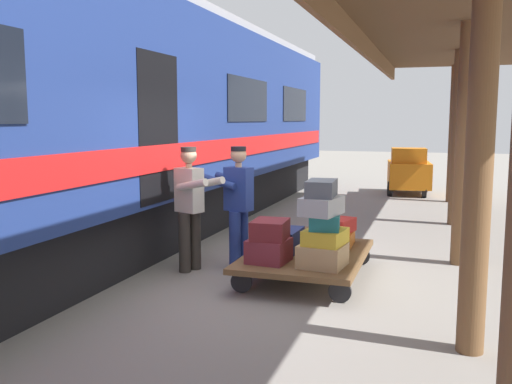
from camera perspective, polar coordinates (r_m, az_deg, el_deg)
name	(u,v)px	position (r m, az deg, el deg)	size (l,w,h in m)	color
ground_plane	(295,282)	(7.24, 4.02, -9.17)	(60.00, 60.00, 0.00)	gray
platform_canopy	(471,10)	(6.84, 21.17, 17.03)	(3.20, 16.84, 3.56)	brown
train_car	(65,120)	(8.44, -19.00, 6.99)	(3.02, 21.13, 4.00)	navy
luggage_cart	(306,256)	(7.38, 5.19, -6.56)	(1.49, 2.19, 0.33)	brown
suitcase_tan_vintage	(323,255)	(6.70, 6.84, -6.47)	(0.51, 0.51, 0.27)	tan
suitcase_cream_canvas	(332,244)	(7.27, 7.79, -5.30)	(0.39, 0.60, 0.28)	beige
suitcase_orange_carryall	(340,238)	(7.86, 8.59, -4.72)	(0.36, 0.57, 0.18)	#CC6B23
suitcase_brown_leather	(293,236)	(8.00, 3.84, -4.48)	(0.38, 0.57, 0.17)	brown
suitcase_burgundy_valise	(269,251)	(6.85, 1.32, -6.02)	(0.47, 0.47, 0.28)	maroon
suitcase_navy_fabric	(282,240)	(7.42, 2.68, -4.94)	(0.46, 0.63, 0.29)	navy
suitcase_yellow_case	(325,237)	(6.67, 7.12, -4.57)	(0.44, 0.52, 0.18)	gold
suitcase_teal_softside	(325,222)	(6.62, 7.06, -3.07)	(0.35, 0.39, 0.18)	#1E666B
suitcase_gray_aluminum	(322,206)	(6.56, 6.73, -1.42)	(0.38, 0.54, 0.21)	#9EA0A5
suitcase_slate_roller	(321,188)	(6.56, 6.72, 0.37)	(0.32, 0.52, 0.19)	#4C515B
suitcase_red_plastic	(340,225)	(7.81, 8.62, -3.40)	(0.30, 0.48, 0.19)	#AD231E
suitcase_maroon_trunk	(270,230)	(6.81, 1.45, -3.87)	(0.41, 0.50, 0.23)	maroon
porter_in_overalls	(237,203)	(7.69, -1.91, -1.11)	(0.72, 0.52, 1.70)	navy
porter_by_door	(190,204)	(7.60, -6.75, -1.26)	(0.74, 0.58, 1.70)	#332D28
baggage_tug	(409,172)	(15.98, 15.38, 2.00)	(1.29, 1.82, 1.30)	orange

